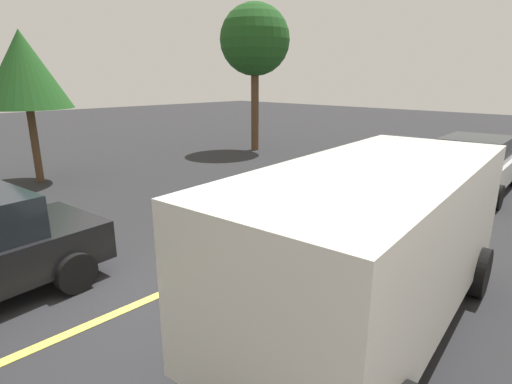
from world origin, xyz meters
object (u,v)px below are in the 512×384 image
white_van (374,236)px  car_white_approaching (474,164)px  tree_centre_verge (255,41)px  tree_left_verge (24,70)px

white_van → car_white_approaching: (8.08, 1.17, -0.46)m
white_van → tree_centre_verge: tree_centre_verge is taller
tree_left_verge → car_white_approaching: bearing=-50.6°
white_van → car_white_approaching: bearing=8.2°
tree_centre_verge → car_white_approaching: bearing=-94.1°
white_van → tree_left_verge: bearing=91.8°
white_van → car_white_approaching: size_ratio=1.19×
white_van → tree_centre_verge: (8.77, 10.73, 3.52)m
white_van → tree_left_verge: size_ratio=1.17×
tree_centre_verge → tree_left_verge: bearing=175.6°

